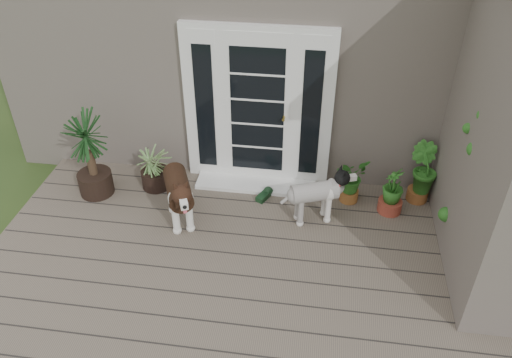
# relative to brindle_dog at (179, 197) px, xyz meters

# --- Properties ---
(deck) EXTENTS (6.20, 4.60, 0.12)m
(deck) POSITION_rel_brindle_dog_xyz_m (1.00, -1.14, -0.44)
(deck) COLOR #6B5B4C
(deck) RESTS_ON ground
(house_main) EXTENTS (7.40, 4.00, 3.10)m
(house_main) POSITION_rel_brindle_dog_xyz_m (1.00, 3.11, 1.05)
(house_main) COLOR #665E54
(house_main) RESTS_ON ground
(door_unit) EXTENTS (1.90, 0.14, 2.15)m
(door_unit) POSITION_rel_brindle_dog_xyz_m (0.80, 1.06, 0.70)
(door_unit) COLOR white
(door_unit) RESTS_ON deck
(door_step) EXTENTS (1.60, 0.40, 0.05)m
(door_step) POSITION_rel_brindle_dog_xyz_m (0.80, 0.86, -0.35)
(door_step) COLOR white
(door_step) RESTS_ON deck
(brindle_dog) EXTENTS (0.72, 0.99, 0.76)m
(brindle_dog) POSITION_rel_brindle_dog_xyz_m (0.00, 0.00, 0.00)
(brindle_dog) COLOR #372114
(brindle_dog) RESTS_ON deck
(white_dog) EXTENTS (0.82, 0.57, 0.63)m
(white_dog) POSITION_rel_brindle_dog_xyz_m (1.61, 0.26, -0.06)
(white_dog) COLOR silver
(white_dog) RESTS_ON deck
(spider_plant) EXTENTS (0.82, 0.82, 0.67)m
(spider_plant) POSITION_rel_brindle_dog_xyz_m (-0.52, 0.66, -0.04)
(spider_plant) COLOR #84955C
(spider_plant) RESTS_ON deck
(yucca) EXTENTS (1.11, 1.11, 1.21)m
(yucca) POSITION_rel_brindle_dog_xyz_m (-1.26, 0.41, 0.23)
(yucca) COLOR black
(yucca) RESTS_ON deck
(herb_a) EXTENTS (0.57, 0.57, 0.52)m
(herb_a) POSITION_rel_brindle_dog_xyz_m (2.05, 0.73, -0.12)
(herb_a) COLOR #275B1A
(herb_a) RESTS_ON deck
(herb_b) EXTENTS (0.58, 0.58, 0.61)m
(herb_b) POSITION_rel_brindle_dog_xyz_m (2.94, 0.86, -0.07)
(herb_b) COLOR #205E1A
(herb_b) RESTS_ON deck
(herb_c) EXTENTS (0.37, 0.37, 0.49)m
(herb_c) POSITION_rel_brindle_dog_xyz_m (2.56, 0.57, -0.14)
(herb_c) COLOR #1B5618
(herb_c) RESTS_ON deck
(sapling) EXTENTS (0.69, 0.69, 1.90)m
(sapling) POSITION_rel_brindle_dog_xyz_m (3.28, 0.02, 0.57)
(sapling) COLOR #22621C
(sapling) RESTS_ON deck
(clog_left) EXTENTS (0.22, 0.35, 0.10)m
(clog_left) POSITION_rel_brindle_dog_xyz_m (1.49, 0.73, -0.33)
(clog_left) COLOR black
(clog_left) RESTS_ON deck
(clog_right) EXTENTS (0.27, 0.35, 0.09)m
(clog_right) POSITION_rel_brindle_dog_xyz_m (0.96, 0.61, -0.33)
(clog_right) COLOR black
(clog_right) RESTS_ON deck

